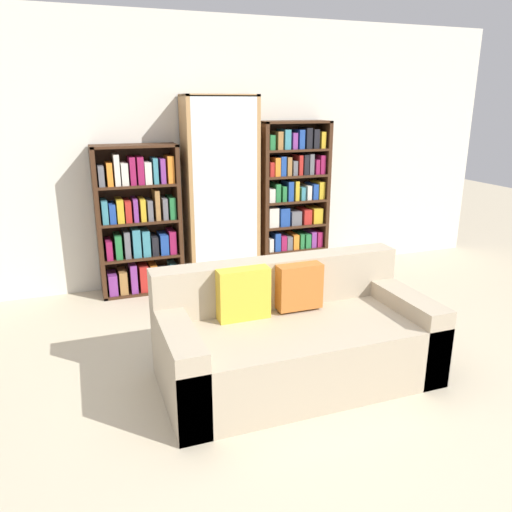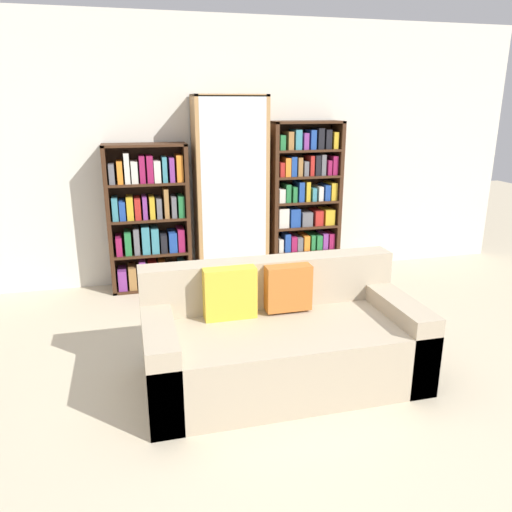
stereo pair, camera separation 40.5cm
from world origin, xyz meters
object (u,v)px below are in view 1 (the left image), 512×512
object	(u,v)px
couch	(294,339)
bookshelf_right	(292,202)
display_cabinet	(221,193)
wine_bottle	(320,295)
bookshelf_left	(139,224)

from	to	relation	value
couch	bookshelf_right	xyz separation A→B (m)	(0.90, 2.08, 0.53)
display_cabinet	bookshelf_right	size ratio (longest dim) A/B	1.16
bookshelf_right	wine_bottle	xyz separation A→B (m)	(-0.20, -1.10, -0.66)
display_cabinet	bookshelf_left	bearing A→B (deg)	178.89
wine_bottle	bookshelf_right	bearing A→B (deg)	79.88
couch	display_cabinet	world-z (taller)	display_cabinet
display_cabinet	wine_bottle	bearing A→B (deg)	-60.11
couch	bookshelf_left	size ratio (longest dim) A/B	1.25
bookshelf_right	wine_bottle	world-z (taller)	bookshelf_right
bookshelf_right	wine_bottle	bearing A→B (deg)	-100.12
wine_bottle	couch	bearing A→B (deg)	-125.99
bookshelf_right	wine_bottle	distance (m)	1.30
couch	display_cabinet	distance (m)	2.17
display_cabinet	couch	bearing A→B (deg)	-92.35
bookshelf_left	bookshelf_right	world-z (taller)	bookshelf_right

